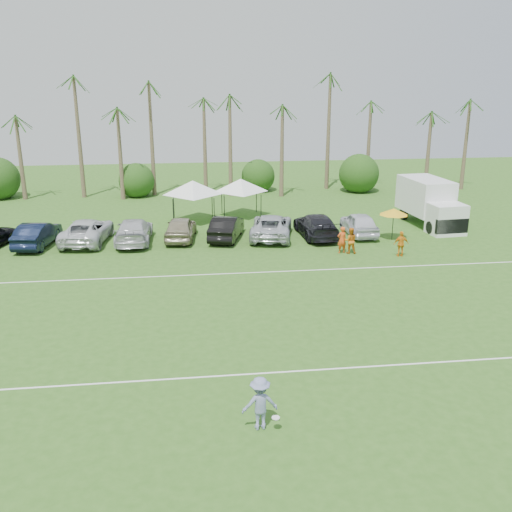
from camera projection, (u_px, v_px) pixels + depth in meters
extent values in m
plane|color=#315D1B|center=(232.00, 403.00, 20.29)|extent=(120.00, 120.00, 0.00)
cube|color=white|center=(228.00, 375.00, 22.18)|extent=(80.00, 0.10, 0.01)
cube|color=white|center=(212.00, 274.00, 33.54)|extent=(80.00, 0.10, 0.01)
cone|color=brown|center=(14.00, 151.00, 52.87)|extent=(0.44, 0.44, 9.00)
cone|color=brown|center=(69.00, 145.00, 53.31)|extent=(0.44, 0.44, 10.00)
cone|color=brown|center=(112.00, 139.00, 53.64)|extent=(0.44, 0.44, 11.00)
cone|color=brown|center=(156.00, 154.00, 54.57)|extent=(0.44, 0.44, 8.00)
cone|color=brown|center=(198.00, 149.00, 54.89)|extent=(0.44, 0.44, 9.00)
cone|color=brown|center=(239.00, 143.00, 55.22)|extent=(0.44, 0.44, 10.00)
cone|color=brown|center=(280.00, 137.00, 55.55)|extent=(0.44, 0.44, 11.00)
cone|color=brown|center=(329.00, 152.00, 56.59)|extent=(0.44, 0.44, 8.00)
cone|color=brown|center=(378.00, 146.00, 57.04)|extent=(0.44, 0.44, 9.00)
cone|color=brown|center=(426.00, 140.00, 57.48)|extent=(0.44, 0.44, 10.00)
cone|color=brown|center=(465.00, 135.00, 57.81)|extent=(0.44, 0.44, 11.00)
cylinder|color=brown|center=(1.00, 190.00, 54.72)|extent=(0.30, 0.30, 1.40)
cylinder|color=brown|center=(138.00, 187.00, 56.27)|extent=(0.30, 0.30, 1.40)
sphere|color=#1B4112|center=(137.00, 176.00, 55.94)|extent=(4.00, 4.00, 4.00)
cylinder|color=brown|center=(258.00, 184.00, 57.70)|extent=(0.30, 0.30, 1.40)
sphere|color=#1B4112|center=(258.00, 173.00, 57.37)|extent=(4.00, 4.00, 4.00)
cylinder|color=brown|center=(354.00, 182.00, 58.89)|extent=(0.30, 0.30, 1.40)
sphere|color=#1B4112|center=(355.00, 172.00, 58.56)|extent=(4.00, 4.00, 4.00)
imported|color=#EC521A|center=(342.00, 240.00, 37.37)|extent=(0.73, 0.56, 1.78)
imported|color=orange|center=(350.00, 241.00, 37.31)|extent=(0.95, 0.80, 1.73)
imported|color=orange|center=(401.00, 244.00, 36.66)|extent=(0.99, 0.45, 1.67)
cube|color=white|center=(425.00, 196.00, 44.72)|extent=(3.08, 5.13, 2.68)
cube|color=white|center=(447.00, 219.00, 41.84)|extent=(2.61, 2.13, 2.25)
cube|color=black|center=(452.00, 226.00, 41.19)|extent=(2.48, 0.53, 1.07)
cube|color=#E5590C|center=(440.00, 201.00, 45.13)|extent=(0.16, 1.71, 0.96)
cylinder|color=black|center=(431.00, 228.00, 42.03)|extent=(0.40, 0.99, 0.96)
cylinder|color=black|center=(457.00, 226.00, 42.45)|extent=(0.40, 0.99, 0.96)
cylinder|color=black|center=(404.00, 214.00, 46.22)|extent=(0.40, 0.99, 0.96)
cylinder|color=black|center=(428.00, 213.00, 46.65)|extent=(0.40, 0.99, 0.96)
cylinder|color=black|center=(173.00, 213.00, 43.66)|extent=(0.06, 0.06, 2.22)
cylinder|color=black|center=(214.00, 212.00, 44.04)|extent=(0.06, 0.06, 2.22)
cylinder|color=black|center=(174.00, 205.00, 46.63)|extent=(0.06, 0.06, 2.22)
cylinder|color=black|center=(212.00, 204.00, 47.00)|extent=(0.06, 0.06, 2.22)
pyramid|color=white|center=(192.00, 181.00, 44.66)|extent=(4.80, 4.80, 1.11)
cylinder|color=black|center=(224.00, 209.00, 45.50)|extent=(0.06, 0.06, 2.11)
cylinder|color=black|center=(261.00, 208.00, 45.86)|extent=(0.06, 0.06, 2.11)
cylinder|color=black|center=(222.00, 201.00, 48.30)|extent=(0.06, 0.06, 2.11)
cylinder|color=black|center=(256.00, 200.00, 48.66)|extent=(0.06, 0.06, 2.11)
pyramid|color=white|center=(241.00, 179.00, 46.45)|extent=(4.55, 4.55, 1.05)
cylinder|color=black|center=(393.00, 226.00, 40.40)|extent=(0.05, 0.05, 2.04)
cone|color=gold|center=(394.00, 212.00, 40.09)|extent=(2.04, 2.04, 0.46)
imported|color=#7B84AF|center=(260.00, 403.00, 18.61)|extent=(1.25, 0.79, 1.85)
cylinder|color=white|center=(276.00, 418.00, 18.58)|extent=(0.27, 0.27, 0.03)
imported|color=black|center=(37.00, 234.00, 38.92)|extent=(2.44, 5.26, 1.67)
imported|color=silver|center=(87.00, 231.00, 39.81)|extent=(3.40, 6.27, 1.67)
imported|color=silver|center=(134.00, 231.00, 39.83)|extent=(2.46, 5.80, 1.67)
imported|color=gray|center=(181.00, 228.00, 40.49)|extent=(2.51, 5.09, 1.67)
imported|color=black|center=(226.00, 227.00, 40.66)|extent=(3.04, 5.35, 1.67)
imported|color=#B9BCC3|center=(271.00, 226.00, 41.03)|extent=(3.95, 6.45, 1.67)
imported|color=black|center=(316.00, 225.00, 41.26)|extent=(2.60, 5.85, 1.67)
imported|color=silver|center=(359.00, 224.00, 41.73)|extent=(2.06, 4.93, 1.67)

